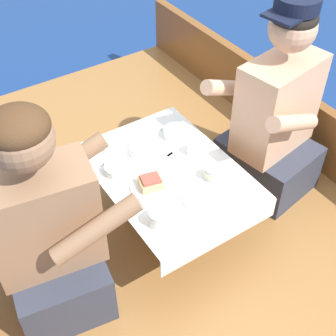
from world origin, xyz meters
TOP-DOWN VIEW (x-y plane):
  - ground_plane at (0.00, 0.00)m, footprint 60.00×60.00m
  - boat_deck at (0.00, 0.00)m, footprint 1.92×3.05m
  - gunwale_starboard at (0.93, 0.00)m, footprint 0.06×3.05m
  - cockpit_table at (0.00, -0.00)m, footprint 0.58×0.78m
  - person_port at (-0.59, -0.08)m, footprint 0.57×0.51m
  - person_starboard at (0.59, -0.04)m, footprint 0.57×0.51m
  - plate_sandwich at (-0.12, -0.05)m, footprint 0.18×0.18m
  - plate_bread at (0.03, -0.23)m, footprint 0.18×0.18m
  - sandwich at (-0.12, -0.05)m, footprint 0.11×0.10m
  - bowl_port_near at (0.17, 0.18)m, footprint 0.12×0.12m
  - bowl_starboard_near at (-0.02, 0.16)m, footprint 0.14×0.14m
  - bowl_center_far at (-0.19, 0.11)m, footprint 0.12×0.12m
  - bowl_port_far at (-0.13, 0.28)m, footprint 0.12×0.12m
  - coffee_cup_port at (0.17, 0.03)m, footprint 0.10×0.07m
  - coffee_cup_starboard at (-0.19, -0.24)m, footprint 0.11×0.08m
  - tin_can at (0.13, -0.14)m, footprint 0.07×0.07m
  - utensil_knife_starboard at (0.13, 0.28)m, footprint 0.03×0.17m
  - utensil_knife_port at (0.22, -0.18)m, footprint 0.04×0.17m
  - utensil_fork_starboard at (0.02, 0.07)m, footprint 0.17×0.05m
  - utensil_spoon_center at (-0.27, 0.20)m, footprint 0.17×0.04m
  - utensil_spoon_starboard at (0.14, -0.19)m, footprint 0.04×0.17m

SIDE VIEW (x-z plane):
  - ground_plane at x=0.00m, z-range 0.00..0.00m
  - boat_deck at x=0.00m, z-range 0.00..0.24m
  - gunwale_starboard at x=0.93m, z-range 0.24..0.60m
  - cockpit_table at x=0.00m, z-range 0.38..0.73m
  - utensil_knife_starboard at x=0.13m, z-range 0.60..0.60m
  - utensil_knife_port at x=0.22m, z-range 0.60..0.60m
  - utensil_fork_starboard at x=0.02m, z-range 0.60..0.60m
  - utensil_spoon_center at x=-0.27m, z-range 0.59..0.60m
  - utensil_spoon_starboard at x=0.14m, z-range 0.59..0.60m
  - plate_sandwich at x=-0.12m, z-range 0.60..0.61m
  - plate_bread at x=0.03m, z-range 0.60..0.61m
  - bowl_port_near at x=0.17m, z-range 0.60..0.64m
  - bowl_starboard_near at x=-0.02m, z-range 0.60..0.64m
  - bowl_center_far at x=-0.19m, z-range 0.60..0.64m
  - bowl_port_far at x=-0.13m, z-range 0.60..0.64m
  - coffee_cup_port at x=0.17m, z-range 0.60..0.65m
  - tin_can at x=0.13m, z-range 0.60..0.65m
  - sandwich at x=-0.12m, z-range 0.60..0.65m
  - coffee_cup_starboard at x=-0.19m, z-range 0.60..0.66m
  - person_port at x=-0.59m, z-range 0.16..1.12m
  - person_starboard at x=0.59m, z-range 0.15..1.16m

